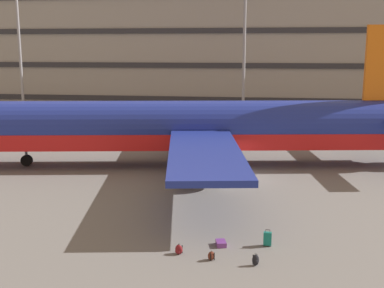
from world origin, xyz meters
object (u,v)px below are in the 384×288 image
Objects in this scene: airliner at (192,127)px; backpack_laid_flat at (211,256)px; suitcase_silver at (221,243)px; suitcase_navy at (267,239)px; backpack_small at (256,260)px; backpack_scuffed at (179,250)px.

backpack_laid_flat is (3.25, -17.65, -2.88)m from airliner.
suitcase_navy reaches higher than suitcase_silver.
airliner is 18.17m from backpack_laid_flat.
backpack_small is (5.22, -17.94, -2.83)m from airliner.
suitcase_navy is 3.18m from backpack_laid_flat.
suitcase_navy is (5.76, -15.70, -2.71)m from airliner.
airliner reaches higher than suitcase_silver.
backpack_scuffed is 3.58m from backpack_small.
suitcase_navy reaches higher than backpack_scuffed.
suitcase_silver is 1.71m from backpack_laid_flat.
backpack_scuffed is at bearing 168.20° from backpack_small.
backpack_scuffed is 1.07× the size of backpack_laid_flat.
airliner is at bearing 102.57° from suitcase_silver.
suitcase_navy is at bearing 7.08° from suitcase_silver.
backpack_small reaches higher than suitcase_silver.
backpack_scuffed is at bearing -84.32° from airliner.
airliner reaches higher than backpack_small.
backpack_scuffed is 1.60m from backpack_laid_flat.
airliner reaches higher than backpack_scuffed.
backpack_small is at bearing -11.80° from backpack_scuffed.
backpack_laid_flat is at bearing -79.56° from airliner.
backpack_small reaches higher than backpack_scuffed.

